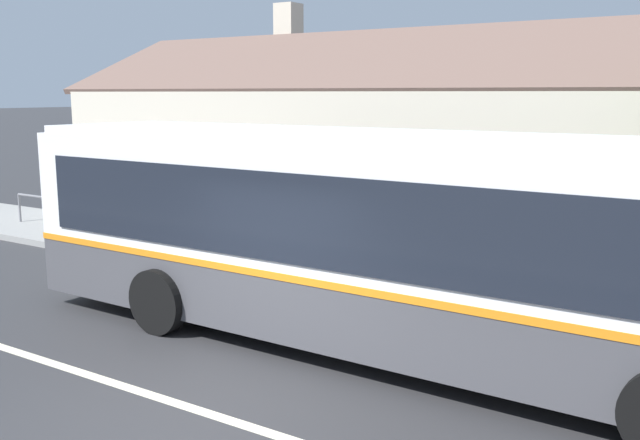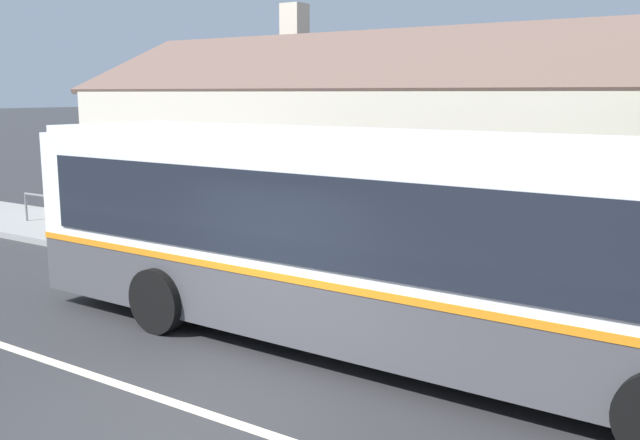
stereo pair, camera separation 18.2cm
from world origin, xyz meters
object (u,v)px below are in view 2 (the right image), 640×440
object	(u,v)px
bench_by_building	(122,221)
bike_rack	(38,203)
transit_bus	(393,237)
bench_down_street	(225,241)

from	to	relation	value
bench_by_building	bike_rack	distance (m)	3.44
transit_bus	bench_down_street	bearing A→B (deg)	155.11
bench_by_building	bench_down_street	size ratio (longest dim) A/B	0.89
transit_bus	bench_by_building	xyz separation A→B (m)	(-8.86, 2.84, -1.09)
transit_bus	bench_down_street	xyz separation A→B (m)	(-5.21, 2.42, -1.08)
bench_down_street	bike_rack	distance (m)	7.11
transit_bus	bench_by_building	distance (m)	9.37
bench_down_street	bike_rack	bearing A→B (deg)	175.82
bench_down_street	bike_rack	size ratio (longest dim) A/B	1.51
bench_by_building	bench_down_street	distance (m)	3.67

